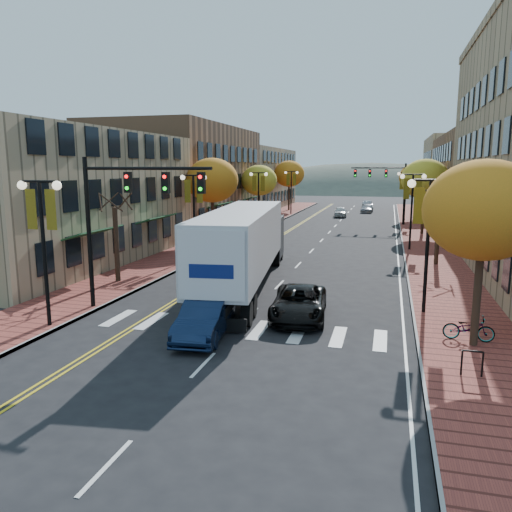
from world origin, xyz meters
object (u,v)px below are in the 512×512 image
Objects in this scene: semi_truck at (246,241)px; navy_sedan at (205,318)px; bicycle at (469,328)px; black_suv at (299,303)px.

semi_truck is 3.90× the size of navy_sedan.
bicycle is (10.60, -6.80, -1.93)m from semi_truck.
navy_sedan is at bearing -91.96° from semi_truck.
navy_sedan is 4.57m from black_suv.
navy_sedan reaches higher than bicycle.
black_suv is (3.13, 3.33, -0.06)m from navy_sedan.
semi_truck is 6.75m from black_suv.
bicycle is at bearing 3.54° from navy_sedan.
semi_truck is at bearing 60.76° from bicycle.
semi_truck is at bearing 88.80° from navy_sedan.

